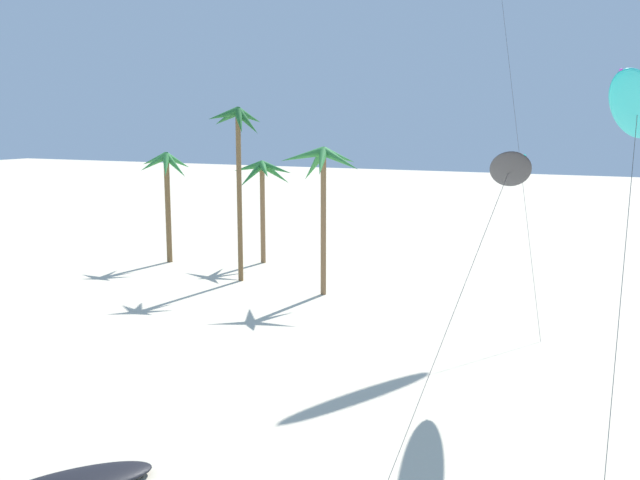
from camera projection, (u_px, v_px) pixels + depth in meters
name	position (u px, v px, depth m)	size (l,w,h in m)	color
palm_tree_0	(167.00, 174.00, 51.78)	(3.91, 3.87, 8.12)	brown
palm_tree_1	(263.00, 179.00, 51.44)	(5.06, 4.05, 7.53)	olive
palm_tree_2	(238.00, 137.00, 45.13)	(3.56, 3.65, 11.23)	brown
palm_tree_3	(324.00, 172.00, 41.61)	(4.70, 4.88, 8.87)	olive
flying_kite_1	(638.00, 108.00, 19.08)	(1.83, 10.28, 11.94)	#19B2B7
flying_kite_4	(509.00, 171.00, 25.49)	(3.48, 11.64, 9.78)	black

